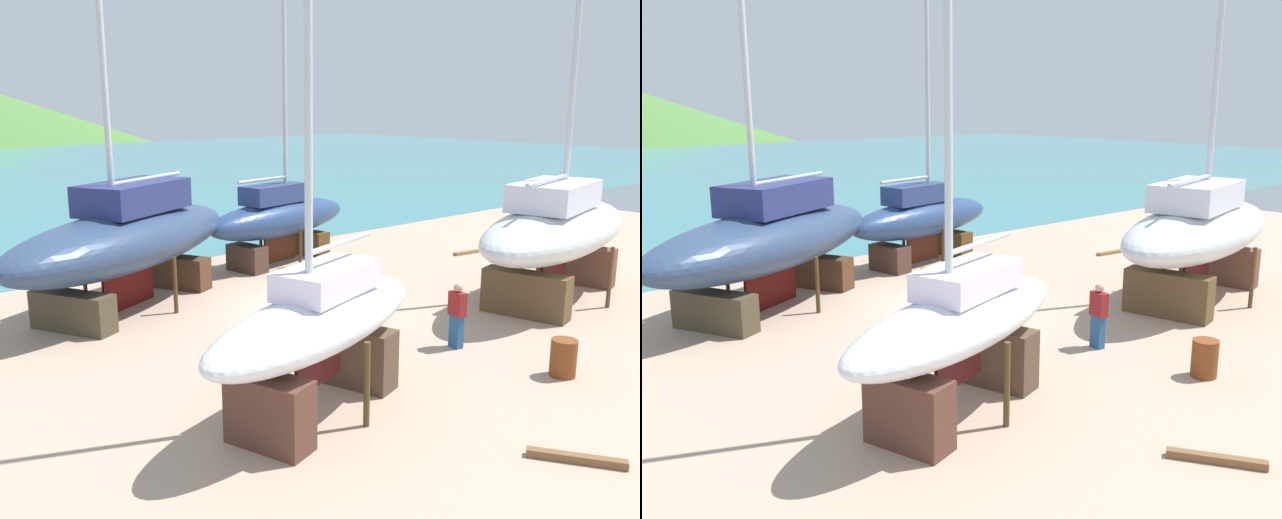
{
  "view_description": "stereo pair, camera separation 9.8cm",
  "coord_description": "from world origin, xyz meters",
  "views": [
    {
      "loc": [
        -12.54,
        -15.54,
        6.03
      ],
      "look_at": [
        0.25,
        -0.71,
        1.47
      ],
      "focal_mm": 38.89,
      "sensor_mm": 36.0,
      "label": 1
    },
    {
      "loc": [
        -12.47,
        -15.6,
        6.03
      ],
      "look_at": [
        0.25,
        -0.71,
        1.47
      ],
      "focal_mm": 38.89,
      "sensor_mm": 36.0,
      "label": 2
    }
  ],
  "objects": [
    {
      "name": "timber_long_fore",
      "position": [
        10.36,
        0.85,
        0.06
      ],
      "size": [
        3.16,
        0.66,
        0.12
      ],
      "primitive_type": "cube",
      "rotation": [
        0.0,
        0.0,
        3.0
      ],
      "color": "olive",
      "rests_on": "ground"
    },
    {
      "name": "barrel_tar_black",
      "position": [
        0.99,
        -8.12,
        0.42
      ],
      "size": [
        0.79,
        0.79,
        0.85
      ],
      "primitive_type": "cylinder",
      "rotation": [
        0.0,
        0.0,
        0.57
      ],
      "color": "brown",
      "rests_on": "ground"
    },
    {
      "name": "sailboat_far_slipway",
      "position": [
        -4.32,
        -5.97,
        1.79
      ],
      "size": [
        6.67,
        3.69,
        9.76
      ],
      "rotation": [
        0.0,
        0.0,
        3.43
      ],
      "color": "#543228",
      "rests_on": "ground"
    },
    {
      "name": "sailboat_small_center",
      "position": [
        6.34,
        -4.6,
        2.16
      ],
      "size": [
        9.45,
        4.86,
        15.79
      ],
      "rotation": [
        0.0,
        0.0,
        0.21
      ],
      "color": "brown",
      "rests_on": "ground"
    },
    {
      "name": "sailboat_mid_port",
      "position": [
        2.86,
        4.64,
        1.7
      ],
      "size": [
        7.14,
        2.98,
        10.65
      ],
      "rotation": [
        0.0,
        0.0,
        0.17
      ],
      "color": "#533819",
      "rests_on": "ground"
    },
    {
      "name": "barrel_blue_faded",
      "position": [
        1.33,
        -1.2,
        0.27
      ],
      "size": [
        0.94,
        0.91,
        0.54
      ],
      "primitive_type": "cylinder",
      "rotation": [
        1.57,
        0.0,
        2.26
      ],
      "color": "#394A65",
      "rests_on": "ground"
    },
    {
      "name": "sailboat_large_starboard",
      "position": [
        -3.9,
        3.11,
        2.06
      ],
      "size": [
        9.75,
        6.87,
        14.57
      ],
      "rotation": [
        0.0,
        0.0,
        3.61
      ],
      "color": "#483D2B",
      "rests_on": "ground"
    },
    {
      "name": "worker",
      "position": [
        0.63,
        -5.42,
        0.85
      ],
      "size": [
        0.32,
        0.48,
        1.65
      ],
      "rotation": [
        0.0,
        0.0,
        2.96
      ],
      "color": "#245187",
      "rests_on": "ground"
    },
    {
      "name": "ground_plane",
      "position": [
        0.0,
        -5.2,
        0.0
      ],
      "size": [
        49.42,
        49.42,
        0.0
      ],
      "primitive_type": "plane",
      "color": "tan"
    },
    {
      "name": "timber_short_cross",
      "position": [
        -2.26,
        -10.3,
        0.07
      ],
      "size": [
        1.02,
        1.48,
        0.14
      ],
      "primitive_type": "cube",
      "rotation": [
        0.0,
        0.0,
        2.14
      ],
      "color": "brown",
      "rests_on": "ground"
    }
  ]
}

